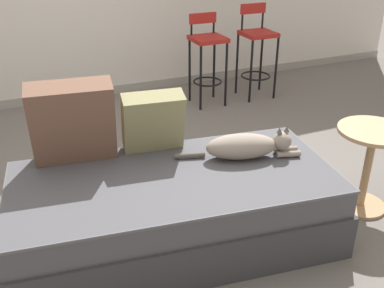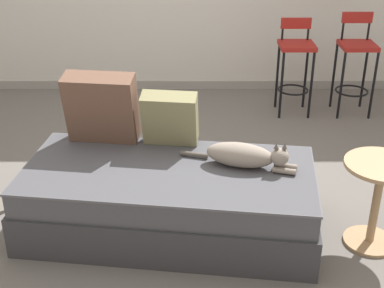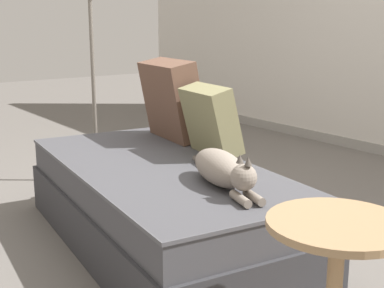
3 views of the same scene
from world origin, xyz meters
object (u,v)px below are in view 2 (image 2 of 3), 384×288
object	(u,v)px
throw_pillow_corner	(101,108)
bar_stool_by_doorway	(354,58)
cat	(244,155)
couch	(168,198)
throw_pillow_middle	(169,118)
bar_stool_near_window	(294,58)
side_table	(377,192)

from	to	relation	value
throw_pillow_corner	bar_stool_by_doorway	size ratio (longest dim) A/B	0.52
throw_pillow_corner	cat	distance (m)	1.00
couch	throw_pillow_middle	xyz separation A→B (m)	(-0.00, 0.34, 0.40)
throw_pillow_corner	cat	world-z (taller)	throw_pillow_corner
couch	bar_stool_near_window	bearing A→B (deg)	60.37
couch	cat	distance (m)	0.55
couch	throw_pillow_corner	world-z (taller)	throw_pillow_corner
cat	bar_stool_near_window	bearing A→B (deg)	71.51
throw_pillow_corner	side_table	bearing A→B (deg)	-17.96
couch	bar_stool_by_doorway	size ratio (longest dim) A/B	2.02
couch	bar_stool_by_doorway	distance (m)	2.59
throw_pillow_corner	throw_pillow_middle	bearing A→B (deg)	-7.23
throw_pillow_corner	cat	bearing A→B (deg)	-21.39
couch	side_table	distance (m)	1.26
throw_pillow_corner	bar_stool_by_doorway	bearing A→B (deg)	36.29
cat	side_table	xyz separation A→B (m)	(0.78, -0.19, -0.15)
side_table	throw_pillow_middle	bearing A→B (deg)	158.43
bar_stool_by_doorway	side_table	world-z (taller)	bar_stool_by_doorway
cat	bar_stool_by_doorway	bearing A→B (deg)	57.92
cat	side_table	distance (m)	0.81
couch	throw_pillow_corner	bearing A→B (deg)	139.06
throw_pillow_middle	bar_stool_near_window	world-z (taller)	bar_stool_near_window
bar_stool_near_window	side_table	size ratio (longest dim) A/B	1.59
throw_pillow_corner	throw_pillow_middle	xyz separation A→B (m)	(0.45, -0.06, -0.05)
couch	throw_pillow_middle	bearing A→B (deg)	90.53
throw_pillow_corner	bar_stool_near_window	xyz separation A→B (m)	(1.56, 1.56, -0.14)
bar_stool_near_window	cat	bearing A→B (deg)	-108.49
couch	side_table	world-z (taller)	side_table
throw_pillow_corner	bar_stool_by_doorway	world-z (taller)	bar_stool_by_doorway
couch	cat	xyz separation A→B (m)	(0.47, 0.03, 0.29)
side_table	cat	bearing A→B (deg)	166.26
couch	cat	world-z (taller)	cat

